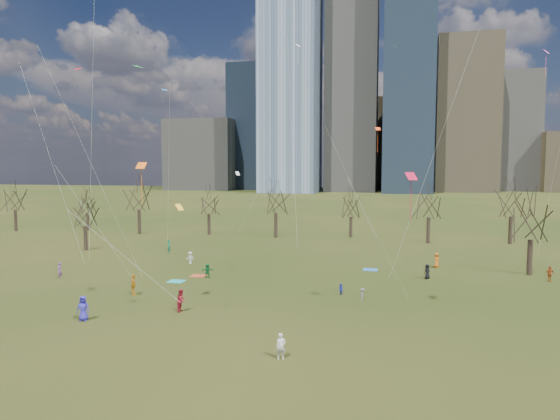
% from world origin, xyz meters
% --- Properties ---
extents(ground, '(500.00, 500.00, 0.00)m').
position_xyz_m(ground, '(0.00, 0.00, 0.00)').
color(ground, black).
rests_on(ground, ground).
extents(downtown_skyline, '(212.50, 78.00, 118.00)m').
position_xyz_m(downtown_skyline, '(-2.43, 210.64, 39.01)').
color(downtown_skyline, slate).
rests_on(downtown_skyline, ground).
extents(bare_tree_row, '(113.04, 29.80, 9.50)m').
position_xyz_m(bare_tree_row, '(-0.09, 37.22, 6.12)').
color(bare_tree_row, black).
rests_on(bare_tree_row, ground).
extents(blanket_teal, '(1.60, 1.50, 0.03)m').
position_xyz_m(blanket_teal, '(-9.59, 6.88, 0.01)').
color(blanket_teal, '#1BA7A4').
rests_on(blanket_teal, ground).
extents(blanket_navy, '(1.60, 1.50, 0.03)m').
position_xyz_m(blanket_navy, '(9.29, 17.05, 0.01)').
color(blanket_navy, blue).
rests_on(blanket_navy, ground).
extents(blanket_crimson, '(1.60, 1.50, 0.03)m').
position_xyz_m(blanket_crimson, '(-8.37, 9.82, 0.01)').
color(blanket_crimson, '#C24726').
rests_on(blanket_crimson, ground).
extents(person_0, '(1.04, 0.81, 1.89)m').
position_xyz_m(person_0, '(-10.93, -6.70, 0.94)').
color(person_0, '#2C26A6').
rests_on(person_0, ground).
extents(person_1, '(0.68, 0.57, 1.58)m').
position_xyz_m(person_1, '(5.17, -10.78, 0.79)').
color(person_1, silver).
rests_on(person_1, ground).
extents(person_2, '(0.69, 0.89, 1.81)m').
position_xyz_m(person_2, '(-4.73, -2.84, 0.91)').
color(person_2, maroon).
rests_on(person_2, ground).
extents(person_3, '(0.44, 0.74, 1.14)m').
position_xyz_m(person_3, '(9.19, 3.52, 0.57)').
color(person_3, '#5F5E63').
rests_on(person_3, ground).
extents(person_4, '(1.06, 1.13, 1.87)m').
position_xyz_m(person_4, '(-11.05, 1.00, 0.94)').
color(person_4, orange).
rests_on(person_4, ground).
extents(person_5, '(1.47, 0.81, 1.51)m').
position_xyz_m(person_5, '(-7.08, 9.08, 0.76)').
color(person_5, '#16662D').
rests_on(person_5, ground).
extents(person_6, '(0.88, 0.87, 1.54)m').
position_xyz_m(person_6, '(15.22, 13.63, 0.77)').
color(person_6, black).
rests_on(person_6, ground).
extents(person_7, '(0.53, 0.68, 1.68)m').
position_xyz_m(person_7, '(-21.99, 5.52, 0.84)').
color(person_7, '#79458A').
rests_on(person_7, ground).
extents(person_8, '(0.64, 0.63, 1.04)m').
position_xyz_m(person_8, '(7.15, 5.17, 0.52)').
color(person_8, '#2834B0').
rests_on(person_8, ground).
extents(person_9, '(0.96, 0.58, 1.45)m').
position_xyz_m(person_9, '(-11.91, 15.95, 0.73)').
color(person_9, silver).
rests_on(person_9, ground).
extents(person_10, '(1.00, 0.61, 1.60)m').
position_xyz_m(person_10, '(27.15, 15.01, 0.80)').
color(person_10, '#A14217').
rests_on(person_10, ground).
extents(person_12, '(0.90, 1.00, 1.72)m').
position_xyz_m(person_12, '(16.67, 19.96, 0.86)').
color(person_12, '#CF6217').
rests_on(person_12, ground).
extents(person_13, '(0.70, 0.81, 1.87)m').
position_xyz_m(person_13, '(-17.40, 21.89, 0.93)').
color(person_13, '#176949').
rests_on(person_13, ground).
extents(kites_airborne, '(59.50, 46.69, 29.04)m').
position_xyz_m(kites_airborne, '(2.12, 11.64, 12.13)').
color(kites_airborne, orange).
rests_on(kites_airborne, ground).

